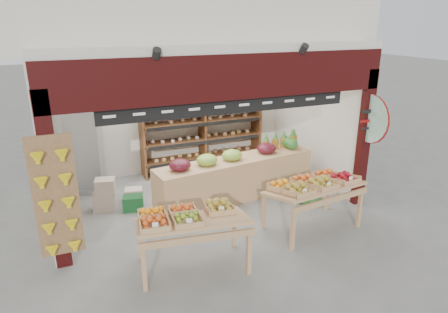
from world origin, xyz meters
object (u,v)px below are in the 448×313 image
Objects in this scene: refrigerator at (80,145)px; watermelon_pile at (306,194)px; cardboard_stack at (117,197)px; display_table_left at (185,219)px; mid_counter at (235,177)px; back_shelving at (202,123)px; display_table_right at (314,185)px.

refrigerator is 4.80m from watermelon_pile.
cardboard_stack is 2.52m from display_table_left.
mid_counter is 2.56m from display_table_left.
back_shelving is 3.60m from display_table_right.
cardboard_stack is at bearing 168.54° from mid_counter.
refrigerator reaches higher than display_table_right.
back_shelving is 2.82m from cardboard_stack.
display_table_right is 2.84× the size of watermelon_pile.
display_table_right is (3.02, -2.12, 0.58)m from cardboard_stack.
refrigerator reaches higher than mid_counter.
refrigerator is 4.87m from display_table_right.
display_table_right is (0.71, -1.65, 0.34)m from mid_counter.
refrigerator is 1.54m from cardboard_stack.
display_table_left is (0.62, -2.37, 0.56)m from cardboard_stack.
back_shelving is 2.79m from refrigerator.
cardboard_stack is 3.73m from display_table_right.
refrigerator is at bearing 149.22° from watermelon_pile.
back_shelving is 4.90× the size of watermelon_pile.
back_shelving reaches higher than display_table_right.
cardboard_stack is at bearing 104.71° from display_table_left.
display_table_right reaches higher than cardboard_stack.
refrigerator is at bearing 107.42° from display_table_left.
display_table_left is at bearing -113.69° from back_shelving.
display_table_left is 1.00× the size of display_table_right.
refrigerator reaches higher than display_table_left.
cardboard_stack is 1.71× the size of watermelon_pile.
cardboard_stack is 2.36m from mid_counter.
refrigerator is 3.33× the size of watermelon_pile.
mid_counter is at bearing 113.36° from display_table_right.
back_shelving is at bearing 66.31° from display_table_left.
watermelon_pile is at bearing 22.20° from display_table_left.
cardboard_stack is 0.60× the size of display_table_right.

